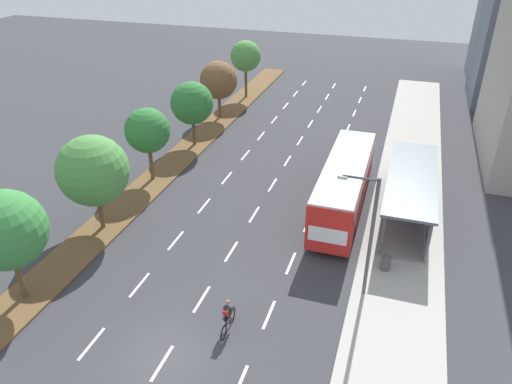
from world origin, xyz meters
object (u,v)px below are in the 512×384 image
object	(u,v)px
bus_shelter	(414,193)
median_tree_fourth	(192,103)
median_tree_nearest	(5,230)
median_tree_fifth	(219,80)
bus	(344,182)
cyclist	(228,317)
median_tree_farthest	(246,56)
median_tree_second	(93,171)
median_tree_third	(147,131)
trash_bin	(386,263)
streetlight	(368,230)

from	to	relation	value
bus_shelter	median_tree_fourth	bearing A→B (deg)	160.36
median_tree_nearest	median_tree_fifth	distance (m)	26.53
bus	cyclist	bearing A→B (deg)	-104.93
bus_shelter	median_tree_nearest	size ratio (longest dim) A/B	1.76
bus	median_tree_farthest	size ratio (longest dim) A/B	1.92
median_tree_second	median_tree_third	bearing A→B (deg)	91.78
median_tree_farthest	trash_bin	size ratio (longest dim) A/B	6.91
median_tree_fourth	median_tree_farthest	distance (m)	13.28
median_tree_second	median_tree_fifth	distance (m)	19.90
median_tree_fifth	trash_bin	distance (m)	25.58
median_tree_second	median_tree_fourth	xyz separation A→B (m)	(0.10, 13.26, -0.26)
median_tree_fifth	median_tree_farthest	distance (m)	6.68
median_tree_second	median_tree_fifth	size ratio (longest dim) A/B	1.11
bus	median_tree_fifth	world-z (taller)	median_tree_fifth
streetlight	trash_bin	xyz separation A→B (m)	(1.03, 2.25, -3.31)
bus_shelter	bus	world-z (taller)	bus
bus_shelter	median_tree_fourth	size ratio (longest dim) A/B	1.94
cyclist	bus_shelter	bearing A→B (deg)	58.94
median_tree_nearest	median_tree_third	world-z (taller)	median_tree_nearest
median_tree_fourth	bus_shelter	bearing A→B (deg)	-19.64
median_tree_nearest	median_tree_farthest	distance (m)	33.16
median_tree_farthest	trash_bin	bearing A→B (deg)	-56.85
bus	median_tree_third	distance (m)	13.86
median_tree_nearest	trash_bin	bearing A→B (deg)	24.47
median_tree_second	streetlight	xyz separation A→B (m)	(15.71, -1.20, -0.06)
streetlight	trash_bin	world-z (taller)	streetlight
median_tree_nearest	bus	bearing A→B (deg)	44.19
bus	trash_bin	size ratio (longest dim) A/B	13.28
median_tree_nearest	streetlight	xyz separation A→B (m)	(15.83, 5.43, -0.16)
cyclist	median_tree_third	bearing A→B (deg)	130.70
median_tree_third	median_tree_fifth	xyz separation A→B (m)	(-0.06, 13.26, -0.14)
bus_shelter	median_tree_third	size ratio (longest dim) A/B	1.94
median_tree_second	trash_bin	size ratio (longest dim) A/B	6.95
bus_shelter	bus	size ratio (longest dim) A/B	0.91
bus	median_tree_nearest	xyz separation A→B (m)	(-13.66, -13.28, 1.98)
median_tree_second	median_tree_farthest	xyz separation A→B (m)	(0.09, 26.53, 0.46)
median_tree_nearest	median_tree_second	size ratio (longest dim) A/B	0.99
bus_shelter	median_tree_fourth	distance (m)	18.90
cyclist	median_tree_second	size ratio (longest dim) A/B	0.31
median_tree_third	median_tree_farthest	bearing A→B (deg)	89.14
bus	cyclist	size ratio (longest dim) A/B	6.20
median_tree_fourth	streetlight	size ratio (longest dim) A/B	0.82
bus	median_tree_nearest	bearing A→B (deg)	-135.81
cyclist	trash_bin	world-z (taller)	cyclist
bus	median_tree_farthest	distance (m)	24.11
cyclist	streetlight	world-z (taller)	streetlight
median_tree_second	median_tree_farthest	distance (m)	26.53
streetlight	trash_bin	distance (m)	4.13
bus_shelter	trash_bin	size ratio (longest dim) A/B	12.09
bus_shelter	streetlight	size ratio (longest dim) A/B	1.58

